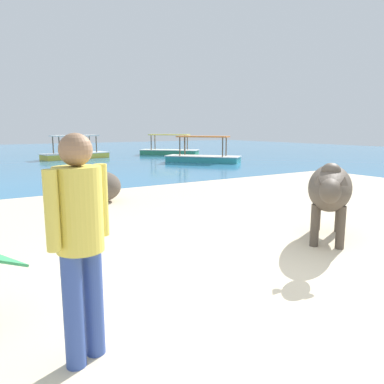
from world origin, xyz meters
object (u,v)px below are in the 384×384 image
Objects in this scene: person_standing at (80,233)px; boat_teal at (203,157)px; boat_green at (169,150)px; cow at (330,189)px; boat_yellow at (76,154)px.

boat_teal is (9.67, 12.76, -0.70)m from person_standing.
boat_green is at bearing 124.72° from person_standing.
person_standing reaches higher than cow.
boat_yellow and boat_green have the same top height.
boat_teal is 5.60m from boat_green.
boat_yellow is (1.00, 17.35, -0.52)m from cow.
person_standing is 21.21m from boat_green.
person_standing reaches higher than boat_yellow.
boat_yellow is 1.07× the size of boat_teal.
boat_yellow reaches higher than cow.
boat_teal is at bearing 118.21° from person_standing.
person_standing is 18.98m from boat_yellow.
boat_green is at bearing -148.96° from cow.
person_standing is 16.02m from boat_teal.
boat_teal is at bearing -56.93° from boat_green.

